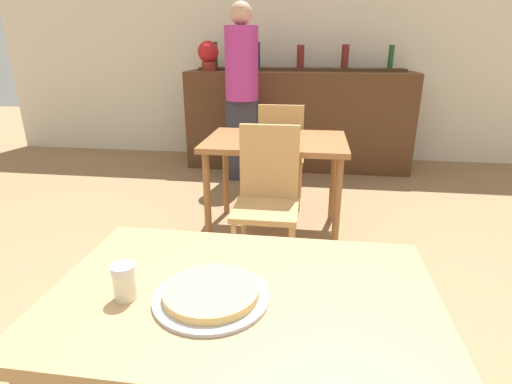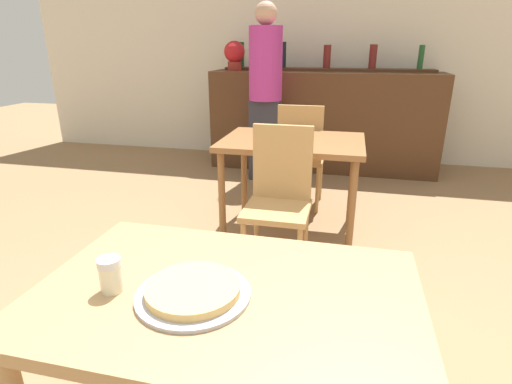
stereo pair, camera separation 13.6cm
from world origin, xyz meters
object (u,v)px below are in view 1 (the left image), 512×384
at_px(chair_far_side_back, 281,150).
at_px(person_standing, 242,88).
at_px(cheese_shaker, 124,281).
at_px(potted_plant, 208,54).
at_px(chair_far_side_front, 267,191).
at_px(pizza_tray, 211,294).

relative_size(chair_far_side_back, person_standing, 0.52).
bearing_deg(cheese_shaker, chair_far_side_back, 84.89).
relative_size(person_standing, potted_plant, 5.52).
bearing_deg(person_standing, chair_far_side_front, -75.34).
distance_m(chair_far_side_front, cheese_shaker, 1.52).
bearing_deg(pizza_tray, cheese_shaker, -173.33).
distance_m(chair_far_side_front, person_standing, 1.95).
bearing_deg(chair_far_side_front, potted_plant, 112.11).
distance_m(chair_far_side_front, chair_far_side_back, 1.08).
distance_m(person_standing, potted_plant, 0.78).
relative_size(chair_far_side_front, potted_plant, 2.87).
height_order(chair_far_side_back, pizza_tray, chair_far_side_back).
height_order(chair_far_side_back, cheese_shaker, chair_far_side_back).
height_order(pizza_tray, person_standing, person_standing).
bearing_deg(chair_far_side_front, chair_far_side_back, 90.00).
xyz_separation_m(chair_far_side_back, cheese_shaker, (-0.23, -2.55, 0.26)).
xyz_separation_m(pizza_tray, person_standing, (-0.49, 3.29, 0.23)).
xyz_separation_m(cheese_shaker, person_standing, (-0.25, 3.31, 0.20)).
xyz_separation_m(cheese_shaker, potted_plant, (-0.73, 3.84, 0.52)).
relative_size(cheese_shaker, person_standing, 0.06).
height_order(chair_far_side_front, pizza_tray, chair_far_side_front).
height_order(cheese_shaker, person_standing, person_standing).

